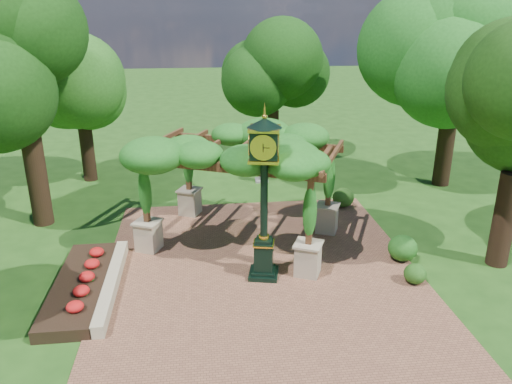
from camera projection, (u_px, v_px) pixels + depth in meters
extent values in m
plane|color=#1E4714|center=(266.00, 288.00, 15.08)|extent=(120.00, 120.00, 0.00)
cube|color=brown|center=(261.00, 272.00, 16.01)|extent=(10.00, 12.00, 0.04)
cube|color=#C6B793|center=(112.00, 283.00, 14.98)|extent=(0.35, 5.00, 0.40)
cube|color=red|center=(81.00, 286.00, 14.88)|extent=(1.50, 5.00, 0.36)
cube|color=black|center=(264.00, 273.00, 15.72)|extent=(1.07, 1.07, 0.14)
cube|color=black|center=(264.00, 256.00, 15.51)|extent=(0.67, 0.67, 1.01)
cube|color=gold|center=(264.00, 243.00, 15.36)|extent=(0.75, 0.75, 0.05)
cylinder|color=black|center=(264.00, 199.00, 14.85)|extent=(0.27, 0.27, 2.59)
cube|color=black|center=(264.00, 144.00, 14.26)|extent=(0.94, 0.94, 0.79)
cylinder|color=beige|center=(263.00, 148.00, 13.88)|extent=(0.67, 0.18, 0.68)
cone|color=black|center=(265.00, 123.00, 14.05)|extent=(1.21, 1.21, 0.28)
sphere|color=gold|center=(265.00, 117.00, 13.99)|extent=(0.16, 0.16, 0.16)
cube|color=#BCAB8C|center=(149.00, 236.00, 17.29)|extent=(0.97, 0.97, 1.01)
cube|color=brown|center=(145.00, 193.00, 16.74)|extent=(0.24, 0.24, 2.08)
cube|color=#BCAB8C|center=(308.00, 259.00, 15.68)|extent=(0.97, 0.97, 1.01)
cube|color=brown|center=(310.00, 212.00, 15.12)|extent=(0.24, 0.24, 2.08)
cube|color=#BCAB8C|center=(190.00, 202.00, 20.31)|extent=(0.97, 0.97, 1.01)
cube|color=brown|center=(188.00, 164.00, 19.75)|extent=(0.24, 0.24, 2.08)
cube|color=#BCAB8C|center=(327.00, 219.00, 18.70)|extent=(0.97, 0.97, 1.01)
cube|color=brown|center=(329.00, 178.00, 18.14)|extent=(0.24, 0.24, 2.08)
cube|color=brown|center=(222.00, 168.00, 15.54)|extent=(6.01, 2.86, 0.25)
cube|color=brown|center=(256.00, 142.00, 18.55)|extent=(6.01, 2.86, 0.25)
ellipsoid|color=#1F621C|center=(240.00, 145.00, 16.94)|extent=(7.63, 6.40, 1.13)
cube|color=gray|center=(262.00, 180.00, 24.40)|extent=(0.64, 0.64, 0.11)
cylinder|color=gray|center=(262.00, 170.00, 24.23)|extent=(0.32, 0.32, 1.01)
cylinder|color=gray|center=(262.00, 160.00, 24.05)|extent=(0.60, 0.60, 0.06)
ellipsoid|color=#224F16|center=(415.00, 274.00, 15.23)|extent=(0.82, 0.82, 0.62)
ellipsoid|color=#205919|center=(403.00, 248.00, 16.58)|extent=(1.15, 1.15, 0.87)
ellipsoid|color=#2B5719|center=(343.00, 197.00, 21.09)|extent=(1.19, 1.19, 0.81)
cylinder|color=#362215|center=(37.00, 179.00, 19.04)|extent=(0.76, 0.76, 3.69)
ellipsoid|color=#163D0F|center=(17.00, 50.00, 17.39)|extent=(4.35, 4.35, 5.83)
cylinder|color=black|center=(88.00, 152.00, 24.18)|extent=(0.64, 0.64, 2.82)
ellipsoid|color=#28601B|center=(79.00, 76.00, 22.92)|extent=(4.14, 4.14, 4.46)
cylinder|color=#321D14|center=(273.00, 134.00, 27.92)|extent=(0.62, 0.62, 2.67)
ellipsoid|color=#143A0E|center=(274.00, 71.00, 26.72)|extent=(4.12, 4.12, 4.22)
cylinder|color=black|center=(445.00, 146.00, 23.38)|extent=(0.78, 0.78, 3.82)
ellipsoid|color=#1E5F1B|center=(460.00, 36.00, 21.67)|extent=(4.81, 4.81, 6.03)
cylinder|color=#321D14|center=(504.00, 220.00, 16.01)|extent=(0.68, 0.68, 3.17)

